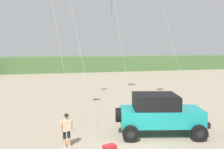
# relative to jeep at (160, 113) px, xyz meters

# --- Properties ---
(dune_ridge) EXTENTS (90.00, 7.43, 3.10)m
(dune_ridge) POSITION_rel_jeep_xyz_m (-0.93, 39.26, 0.35)
(dune_ridge) COLOR #4C703D
(dune_ridge) RESTS_ON ground_plane
(jeep) EXTENTS (5.02, 3.30, 2.26)m
(jeep) POSITION_rel_jeep_xyz_m (0.00, 0.00, 0.00)
(jeep) COLOR teal
(jeep) RESTS_ON ground_plane
(person_watching) EXTENTS (0.60, 0.40, 1.67)m
(person_watching) POSITION_rel_jeep_xyz_m (-5.05, -0.50, -0.26)
(person_watching) COLOR tan
(person_watching) RESTS_ON ground_plane
(cooler_box) EXTENTS (0.64, 0.51, 0.38)m
(cooler_box) POSITION_rel_jeep_xyz_m (-3.23, -1.66, -1.01)
(cooler_box) COLOR #B21E23
(cooler_box) RESTS_ON ground_plane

